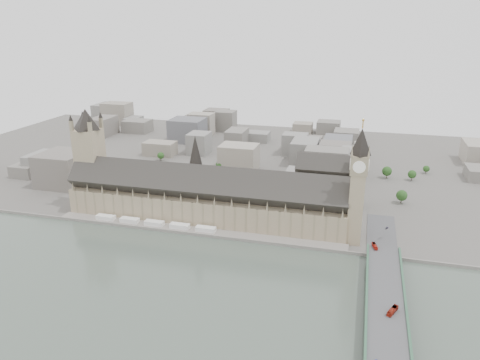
% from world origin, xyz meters
% --- Properties ---
extents(ground, '(900.00, 900.00, 0.00)m').
position_xyz_m(ground, '(0.00, 0.00, 0.00)').
color(ground, '#595651').
rests_on(ground, ground).
extents(river_thames, '(600.00, 600.00, 0.00)m').
position_xyz_m(river_thames, '(0.00, -165.00, 0.00)').
color(river_thames, '#465347').
rests_on(river_thames, ground).
extents(embankment_wall, '(600.00, 1.50, 3.00)m').
position_xyz_m(embankment_wall, '(0.00, -15.00, 1.50)').
color(embankment_wall, gray).
rests_on(embankment_wall, ground).
extents(river_terrace, '(270.00, 15.00, 2.00)m').
position_xyz_m(river_terrace, '(0.00, -7.50, 1.00)').
color(river_terrace, gray).
rests_on(river_terrace, ground).
extents(terrace_tents, '(118.00, 7.00, 4.00)m').
position_xyz_m(terrace_tents, '(-40.00, -7.00, 4.00)').
color(terrace_tents, white).
rests_on(terrace_tents, river_terrace).
extents(palace_of_westminster, '(265.00, 40.73, 55.44)m').
position_xyz_m(palace_of_westminster, '(0.00, 19.70, 22.71)').
color(palace_of_westminster, '#9C8C69').
rests_on(palace_of_westminster, ground).
extents(elizabeth_tower, '(17.00, 17.00, 107.50)m').
position_xyz_m(elizabeth_tower, '(138.00, 8.00, 58.09)').
color(elizabeth_tower, '#9C8C69').
rests_on(elizabeth_tower, ground).
extents(victoria_tower, '(30.00, 30.00, 100.00)m').
position_xyz_m(victoria_tower, '(-122.00, 26.00, 55.20)').
color(victoria_tower, '#9C8C69').
rests_on(victoria_tower, ground).
extents(central_tower, '(13.00, 13.00, 48.00)m').
position_xyz_m(central_tower, '(-10.00, 26.00, 57.92)').
color(central_tower, '#857B5B').
rests_on(central_tower, ground).
extents(westminster_bridge, '(25.00, 325.00, 10.25)m').
position_xyz_m(westminster_bridge, '(162.00, -87.50, 5.12)').
color(westminster_bridge, '#474749').
rests_on(westminster_bridge, ground).
extents(bridge_parapets, '(25.00, 235.00, 1.15)m').
position_xyz_m(bridge_parapets, '(162.00, -132.00, 10.82)').
color(bridge_parapets, '#346045').
rests_on(bridge_parapets, westminster_bridge).
extents(westminster_abbey, '(68.00, 36.00, 64.00)m').
position_xyz_m(westminster_abbey, '(110.92, 95.00, 25.08)').
color(westminster_abbey, gray).
rests_on(westminster_abbey, ground).
extents(city_skyline_inland, '(720.00, 360.00, 38.00)m').
position_xyz_m(city_skyline_inland, '(0.00, 245.00, 19.00)').
color(city_skyline_inland, gray).
rests_on(city_skyline_inland, ground).
extents(park_trees, '(110.00, 30.00, 15.00)m').
position_xyz_m(park_trees, '(-10.00, 60.00, 7.50)').
color(park_trees, '#1C4418').
rests_on(park_trees, ground).
extents(red_bus_north, '(4.98, 10.79, 2.93)m').
position_xyz_m(red_bus_north, '(155.10, -17.98, 11.71)').
color(red_bus_north, red).
rests_on(red_bus_north, westminster_bridge).
extents(red_bus_south, '(7.57, 12.06, 3.34)m').
position_xyz_m(red_bus_south, '(165.47, -105.45, 11.92)').
color(red_bus_south, '#A32514').
rests_on(red_bus_south, westminster_bridge).
extents(car_silver, '(2.44, 5.10, 1.61)m').
position_xyz_m(car_silver, '(165.74, -104.52, 11.06)').
color(car_silver, gray).
rests_on(car_silver, westminster_bridge).
extents(car_approach, '(3.42, 4.77, 1.28)m').
position_xyz_m(car_approach, '(165.22, 21.65, 10.89)').
color(car_approach, gray).
rests_on(car_approach, westminster_bridge).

